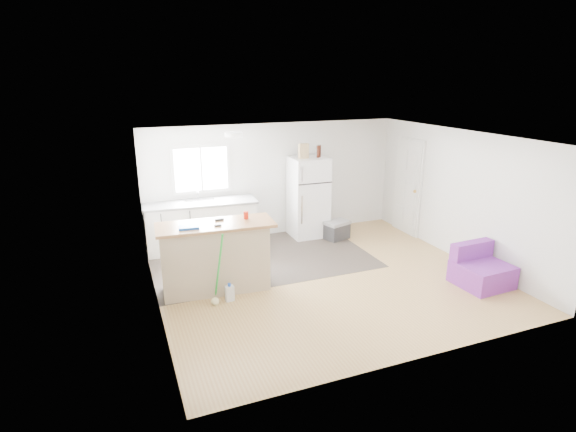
% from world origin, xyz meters
% --- Properties ---
extents(room, '(5.51, 5.01, 2.41)m').
position_xyz_m(room, '(0.00, 0.00, 1.20)').
color(room, '#A87C46').
rests_on(room, ground).
extents(vinyl_zone, '(4.05, 2.50, 0.00)m').
position_xyz_m(vinyl_zone, '(-0.73, 1.25, 0.00)').
color(vinyl_zone, '#332B26').
rests_on(vinyl_zone, floor).
extents(window, '(1.18, 0.06, 0.98)m').
position_xyz_m(window, '(-1.55, 2.49, 1.55)').
color(window, white).
rests_on(window, back_wall).
extents(interior_door, '(0.11, 0.92, 2.10)m').
position_xyz_m(interior_door, '(2.72, 1.55, 1.02)').
color(interior_door, white).
rests_on(interior_door, right_wall).
extents(ceiling_fixture, '(0.30, 0.30, 0.07)m').
position_xyz_m(ceiling_fixture, '(-1.20, 1.20, 2.36)').
color(ceiling_fixture, white).
rests_on(ceiling_fixture, ceiling).
extents(kitchen_cabinets, '(2.22, 0.84, 1.26)m').
position_xyz_m(kitchen_cabinets, '(-1.66, 2.16, 0.49)').
color(kitchen_cabinets, white).
rests_on(kitchen_cabinets, floor).
extents(peninsula, '(1.87, 0.82, 1.12)m').
position_xyz_m(peninsula, '(-1.82, 0.26, 0.57)').
color(peninsula, tan).
rests_on(peninsula, floor).
extents(refrigerator, '(0.76, 0.73, 1.70)m').
position_xyz_m(refrigerator, '(0.62, 2.13, 0.85)').
color(refrigerator, white).
rests_on(refrigerator, floor).
extents(cooler, '(0.60, 0.49, 0.39)m').
position_xyz_m(cooler, '(1.10, 1.68, 0.20)').
color(cooler, '#2C2C2E').
rests_on(cooler, floor).
extents(purple_seat, '(0.84, 0.79, 0.66)m').
position_xyz_m(purple_seat, '(2.30, -1.14, 0.24)').
color(purple_seat, purple).
rests_on(purple_seat, floor).
extents(cleaner_jug, '(0.14, 0.10, 0.29)m').
position_xyz_m(cleaner_jug, '(-1.72, -0.20, 0.13)').
color(cleaner_jug, silver).
rests_on(cleaner_jug, floor).
extents(mop, '(0.24, 0.31, 1.13)m').
position_xyz_m(mop, '(-1.92, -0.21, 0.23)').
color(mop, green).
rests_on(mop, floor).
extents(red_cup, '(0.08, 0.08, 0.12)m').
position_xyz_m(red_cup, '(-1.27, 0.32, 1.18)').
color(red_cup, red).
rests_on(red_cup, peninsula).
extents(blue_tray, '(0.32, 0.25, 0.04)m').
position_xyz_m(blue_tray, '(-2.21, 0.19, 1.14)').
color(blue_tray, '#1247AD').
rests_on(blue_tray, peninsula).
extents(tool_a, '(0.14, 0.06, 0.03)m').
position_xyz_m(tool_a, '(-1.69, 0.40, 1.14)').
color(tool_a, black).
rests_on(tool_a, peninsula).
extents(tool_b, '(0.10, 0.04, 0.03)m').
position_xyz_m(tool_b, '(-1.78, 0.12, 1.13)').
color(tool_b, black).
rests_on(tool_b, peninsula).
extents(cardboard_box, '(0.20, 0.10, 0.30)m').
position_xyz_m(cardboard_box, '(0.48, 2.08, 1.85)').
color(cardboard_box, tan).
rests_on(cardboard_box, refrigerator).
extents(bottle_left, '(0.09, 0.09, 0.25)m').
position_xyz_m(bottle_left, '(0.81, 2.06, 1.83)').
color(bottle_left, '#39130A').
rests_on(bottle_left, refrigerator).
extents(bottle_right, '(0.09, 0.09, 0.25)m').
position_xyz_m(bottle_right, '(0.85, 2.11, 1.83)').
color(bottle_right, '#39130A').
rests_on(bottle_right, refrigerator).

